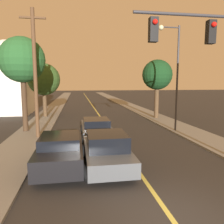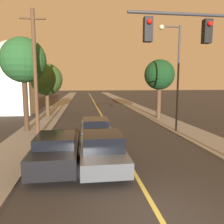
{
  "view_description": "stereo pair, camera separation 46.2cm",
  "coord_description": "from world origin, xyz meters",
  "views": [
    {
      "loc": [
        -2.5,
        -5.05,
        3.71
      ],
      "look_at": [
        0.0,
        10.36,
        1.6
      ],
      "focal_mm": 35.0,
      "sensor_mm": 36.0,
      "label": 1
    },
    {
      "loc": [
        -2.04,
        -5.12,
        3.71
      ],
      "look_at": [
        0.0,
        10.36,
        1.6
      ],
      "focal_mm": 35.0,
      "sensor_mm": 36.0,
      "label": 2
    }
  ],
  "objects": [
    {
      "name": "ground_plane",
      "position": [
        0.0,
        0.0,
        0.0
      ],
      "size": [
        200.0,
        200.0,
        0.0
      ],
      "primitive_type": "plane",
      "color": "#2D2B28"
    },
    {
      "name": "road_surface",
      "position": [
        0.0,
        36.0,
        0.01
      ],
      "size": [
        9.0,
        80.0,
        0.01
      ],
      "color": "#2D2B28",
      "rests_on": "ground"
    },
    {
      "name": "sidewalk_left",
      "position": [
        -5.75,
        36.0,
        0.06
      ],
      "size": [
        2.5,
        80.0,
        0.12
      ],
      "color": "gray",
      "rests_on": "ground"
    },
    {
      "name": "sidewalk_right",
      "position": [
        5.75,
        36.0,
        0.06
      ],
      "size": [
        2.5,
        80.0,
        0.12
      ],
      "color": "gray",
      "rests_on": "ground"
    },
    {
      "name": "car_near_lane_front",
      "position": [
        -1.26,
        4.08,
        0.78
      ],
      "size": [
        2.0,
        4.32,
        1.56
      ],
      "color": "#474C51",
      "rests_on": "ground"
    },
    {
      "name": "car_near_lane_second",
      "position": [
        -1.26,
        9.2,
        0.71
      ],
      "size": [
        1.98,
        4.56,
        1.35
      ],
      "color": "#474C51",
      "rests_on": "ground"
    },
    {
      "name": "car_outer_lane_front",
      "position": [
        -3.24,
        4.37,
        0.78
      ],
      "size": [
        1.97,
        4.4,
        1.49
      ],
      "color": "black",
      "rests_on": "ground"
    },
    {
      "name": "traffic_signal_mast",
      "position": [
        3.2,
        3.15,
        4.73
      ],
      "size": [
        5.37,
        0.42,
        6.42
      ],
      "color": "#333338",
      "rests_on": "ground"
    },
    {
      "name": "streetlamp_right",
      "position": [
        4.51,
        10.21,
        4.95
      ],
      "size": [
        1.61,
        0.36,
        7.63
      ],
      "color": "#333338",
      "rests_on": "ground"
    },
    {
      "name": "utility_pole_left",
      "position": [
        -5.1,
        9.73,
        4.38
      ],
      "size": [
        1.6,
        0.24,
        8.19
      ],
      "color": "#513823",
      "rests_on": "ground"
    },
    {
      "name": "tree_left_near",
      "position": [
        -6.31,
        11.76,
        5.28
      ],
      "size": [
        3.26,
        3.26,
        6.84
      ],
      "color": "#3D2B1C",
      "rests_on": "ground"
    },
    {
      "name": "tree_left_far",
      "position": [
        -5.85,
        18.83,
        4.02
      ],
      "size": [
        3.33,
        3.33,
        5.59
      ],
      "color": "#4C3823",
      "rests_on": "ground"
    },
    {
      "name": "tree_right_near",
      "position": [
        5.52,
        16.08,
        4.43
      ],
      "size": [
        3.0,
        3.0,
        5.87
      ],
      "color": "#4C3823",
      "rests_on": "ground"
    },
    {
      "name": "domed_building_left",
      "position": [
        -10.39,
        22.51,
        4.02
      ],
      "size": [
        4.78,
        4.78,
        8.61
      ],
      "color": "silver",
      "rests_on": "ground"
    }
  ]
}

